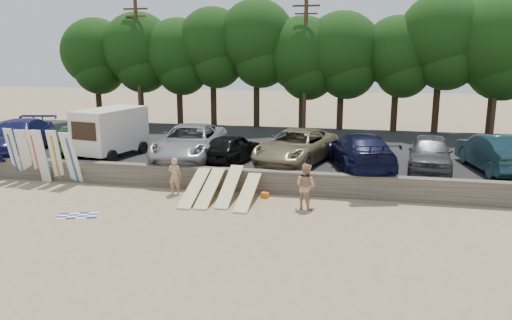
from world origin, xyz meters
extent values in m
plane|color=tan|center=(0.00, 0.00, 0.00)|extent=(120.00, 120.00, 0.00)
cube|color=#6B6356|center=(0.00, 3.00, 0.50)|extent=(44.00, 0.50, 1.00)
cube|color=#282828|center=(0.00, 10.50, 0.35)|extent=(44.00, 14.50, 0.70)
cylinder|color=#382616|center=(-14.19, 17.60, 2.50)|extent=(0.44, 0.44, 3.61)
sphere|color=#204614|center=(-14.19, 17.60, 6.03)|extent=(5.15, 5.15, 5.15)
cylinder|color=#382616|center=(-10.67, 17.60, 2.60)|extent=(0.44, 0.44, 3.80)
sphere|color=#204614|center=(-10.67, 17.60, 6.32)|extent=(5.32, 5.32, 5.32)
cylinder|color=#382616|center=(-7.54, 17.60, 2.50)|extent=(0.44, 0.44, 3.59)
sphere|color=#204614|center=(-7.54, 17.60, 6.01)|extent=(5.01, 5.01, 5.01)
cylinder|color=#382616|center=(-4.90, 17.60, 2.74)|extent=(0.44, 0.44, 4.08)
sphere|color=#204614|center=(-4.90, 17.60, 6.72)|extent=(5.03, 5.03, 5.03)
cylinder|color=#382616|center=(-1.65, 17.60, 2.84)|extent=(0.44, 0.44, 4.27)
sphere|color=#204614|center=(-1.65, 17.60, 7.01)|extent=(5.43, 5.43, 5.43)
cylinder|color=#382616|center=(1.65, 17.60, 2.46)|extent=(0.44, 0.44, 3.52)
sphere|color=#204614|center=(1.65, 17.60, 5.90)|extent=(5.26, 5.26, 5.26)
cylinder|color=#382616|center=(4.35, 17.60, 2.53)|extent=(0.44, 0.44, 3.67)
sphere|color=#204614|center=(4.35, 17.60, 6.12)|extent=(5.39, 5.39, 5.39)
cylinder|color=#382616|center=(8.03, 17.60, 2.51)|extent=(0.44, 0.44, 3.62)
sphere|color=#204614|center=(8.03, 17.60, 6.05)|extent=(4.85, 4.85, 4.85)
cylinder|color=#382616|center=(10.68, 17.21, 2.87)|extent=(0.44, 0.44, 4.34)
sphere|color=#204614|center=(10.68, 17.21, 7.11)|extent=(5.48, 5.48, 5.48)
cylinder|color=#382616|center=(14.06, 17.03, 2.72)|extent=(0.44, 0.44, 4.05)
sphere|color=#204614|center=(14.06, 17.03, 6.68)|extent=(6.17, 6.17, 6.17)
cylinder|color=#473321|center=(-10.00, 16.00, 5.20)|extent=(0.26, 0.26, 9.00)
cube|color=#473321|center=(-10.00, 16.00, 9.00)|extent=(1.80, 0.12, 0.12)
cube|color=#473321|center=(-10.00, 16.00, 8.50)|extent=(1.50, 0.10, 0.10)
cylinder|color=#473321|center=(2.00, 16.00, 5.20)|extent=(0.26, 0.26, 9.00)
cube|color=#473321|center=(2.00, 16.00, 9.00)|extent=(1.80, 0.12, 0.12)
cube|color=#473321|center=(2.00, 16.00, 8.50)|extent=(1.50, 0.10, 0.10)
cylinder|color=#473321|center=(14.00, 16.00, 5.20)|extent=(0.26, 0.26, 9.00)
cube|color=#473321|center=(14.00, 16.00, 9.00)|extent=(1.80, 0.12, 0.12)
cube|color=#473321|center=(14.00, 16.00, 8.50)|extent=(1.50, 0.10, 0.10)
cube|color=beige|center=(-6.88, 5.65, 2.12)|extent=(2.69, 4.24, 2.16)
cube|color=black|center=(-7.26, 3.70, 2.32)|extent=(1.45, 0.32, 0.88)
cylinder|color=black|center=(-8.14, 4.60, 1.02)|extent=(0.32, 0.67, 0.65)
cylinder|color=black|center=(-6.11, 4.20, 1.02)|extent=(0.32, 0.67, 0.65)
cylinder|color=black|center=(-7.64, 7.10, 1.02)|extent=(0.32, 0.67, 0.65)
cylinder|color=black|center=(-5.62, 6.70, 1.02)|extent=(0.32, 0.67, 0.65)
imported|color=#15194C|center=(-12.27, 5.42, 1.58)|extent=(3.73, 6.46, 1.76)
imported|color=#123218|center=(-9.13, 6.36, 1.42)|extent=(2.54, 4.61, 1.44)
imported|color=#959499|center=(-2.63, 5.80, 1.58)|extent=(3.42, 6.52, 1.75)
imported|color=black|center=(-0.38, 5.55, 1.43)|extent=(2.59, 4.56, 1.46)
imported|color=#7F7050|center=(2.76, 6.12, 1.52)|extent=(4.20, 6.39, 1.63)
imported|color=black|center=(5.84, 5.56, 1.54)|extent=(3.76, 6.21, 1.68)
imported|color=#484B4D|center=(9.02, 5.94, 1.50)|extent=(2.39, 4.88, 1.60)
imported|color=#143139|center=(11.91, 6.31, 1.57)|extent=(2.73, 5.51, 1.74)
cube|color=white|center=(-10.40, 2.64, 1.28)|extent=(0.57, 0.64, 2.56)
cube|color=white|center=(-9.77, 2.61, 1.27)|extent=(0.61, 0.79, 2.53)
cube|color=white|center=(-9.17, 2.62, 1.27)|extent=(0.57, 0.75, 2.53)
cube|color=white|center=(-8.76, 2.43, 1.28)|extent=(0.53, 0.57, 2.57)
cube|color=white|center=(-8.11, 2.57, 1.28)|extent=(0.53, 0.62, 2.56)
cube|color=white|center=(-7.29, 2.45, 1.26)|extent=(0.55, 0.82, 2.51)
cube|color=white|center=(-7.17, 2.43, 1.25)|extent=(0.54, 0.83, 2.51)
cube|color=beige|center=(-0.87, 1.30, 0.52)|extent=(0.56, 2.86, 1.03)
cube|color=beige|center=(-0.21, 1.37, 0.53)|extent=(0.56, 2.85, 1.06)
cube|color=beige|center=(0.57, 1.58, 0.59)|extent=(0.56, 2.81, 1.18)
cube|color=beige|center=(1.42, 1.31, 0.47)|extent=(0.56, 2.89, 0.93)
imported|color=tan|center=(-1.97, 1.94, 0.81)|extent=(0.61, 0.41, 1.62)
imported|color=tan|center=(3.81, 1.10, 0.91)|extent=(1.12, 1.07, 1.82)
cube|color=#227F3F|center=(-0.93, 1.86, 0.16)|extent=(0.44, 0.39, 0.32)
cube|color=orange|center=(1.96, 2.20, 0.11)|extent=(0.36, 0.33, 0.22)
plane|color=white|center=(-4.53, -1.64, 0.01)|extent=(1.91, 1.91, 0.00)
camera|label=1|loc=(5.83, -17.84, 6.10)|focal=35.00mm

